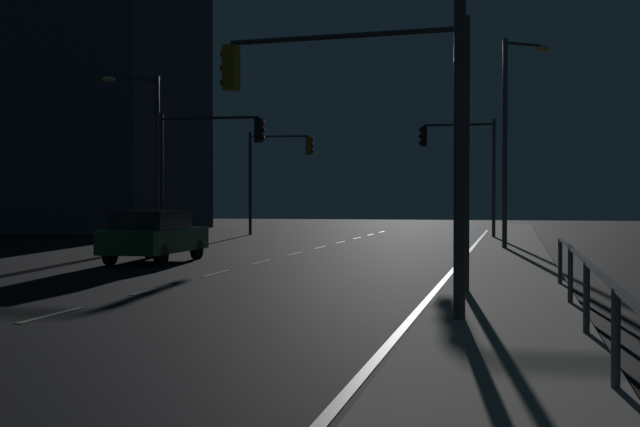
# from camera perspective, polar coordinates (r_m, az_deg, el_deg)

# --- Properties ---
(ground_plane) EXTENTS (112.00, 112.00, 0.00)m
(ground_plane) POSITION_cam_1_polar(r_m,az_deg,el_deg) (22.59, -6.53, -3.93)
(ground_plane) COLOR black
(ground_plane) RESTS_ON ground
(sidewalk_right) EXTENTS (2.47, 77.00, 0.14)m
(sidewalk_right) POSITION_cam_1_polar(r_m,az_deg,el_deg) (21.30, 12.56, -4.06)
(sidewalk_right) COLOR #9E937F
(sidewalk_right) RESTS_ON ground
(lane_markings_center) EXTENTS (0.14, 50.00, 0.01)m
(lane_markings_center) POSITION_cam_1_polar(r_m,az_deg,el_deg) (25.91, -3.94, -3.28)
(lane_markings_center) COLOR silver
(lane_markings_center) RESTS_ON ground
(lane_edge_line) EXTENTS (0.14, 53.00, 0.01)m
(lane_edge_line) POSITION_cam_1_polar(r_m,az_deg,el_deg) (26.34, 9.40, -3.22)
(lane_edge_line) COLOR silver
(lane_edge_line) RESTS_ON ground
(car) EXTENTS (1.82, 4.40, 1.57)m
(car) POSITION_cam_1_polar(r_m,az_deg,el_deg) (26.42, -11.06, -1.44)
(car) COLOR #14592D
(car) RESTS_ON ground
(traffic_light_near_right) EXTENTS (5.30, 0.72, 5.37)m
(traffic_light_near_right) POSITION_cam_1_polar(r_m,az_deg,el_deg) (17.43, 2.11, 7.77)
(traffic_light_near_right) COLOR #38383D
(traffic_light_near_right) RESTS_ON sidewalk_right
(traffic_light_overhead_east) EXTENTS (3.53, 0.44, 5.51)m
(traffic_light_overhead_east) POSITION_cam_1_polar(r_m,az_deg,el_deg) (45.35, -2.91, 3.43)
(traffic_light_overhead_east) COLOR #38383D
(traffic_light_overhead_east) RESTS_ON ground
(traffic_light_far_left) EXTENTS (3.61, 0.34, 5.54)m
(traffic_light_far_left) POSITION_cam_1_polar(r_m,az_deg,el_deg) (40.73, 9.49, 3.93)
(traffic_light_far_left) COLOR #4C4C51
(traffic_light_far_left) RESTS_ON sidewalk_right
(traffic_light_far_right) EXTENTS (4.40, 0.38, 5.41)m
(traffic_light_far_right) POSITION_cam_1_polar(r_m,az_deg,el_deg) (34.29, -7.67, 4.17)
(traffic_light_far_right) COLOR #2D3033
(traffic_light_far_right) RESTS_ON ground
(street_lamp_corner) EXTENTS (1.70, 1.26, 7.64)m
(street_lamp_corner) POSITION_cam_1_polar(r_m,az_deg,el_deg) (32.06, 12.76, 5.94)
(street_lamp_corner) COLOR #4C4C51
(street_lamp_corner) RESTS_ON sidewalk_right
(street_lamp_far_end) EXTENTS (1.70, 0.42, 7.24)m
(street_lamp_far_end) POSITION_cam_1_polar(r_m,az_deg,el_deg) (13.07, 10.49, 12.11)
(street_lamp_far_end) COLOR #38383D
(street_lamp_far_end) RESTS_ON sidewalk_right
(street_lamp_across_street) EXTENTS (1.85, 1.63, 6.89)m
(street_lamp_across_street) POSITION_cam_1_polar(r_m,az_deg,el_deg) (35.07, -11.49, 4.69)
(street_lamp_across_street) COLOR #2D3033
(street_lamp_across_street) RESTS_ON ground
(barrier_fence) EXTENTS (0.09, 17.04, 0.98)m
(barrier_fence) POSITION_cam_1_polar(r_m,az_deg,el_deg) (10.30, 18.22, -4.94)
(barrier_fence) COLOR #59595E
(barrier_fence) RESTS_ON sidewalk_right
(building_distant) EXTENTS (19.92, 12.23, 27.14)m
(building_distant) POSITION_cam_1_polar(r_m,az_deg,el_deg) (57.41, -19.01, 12.65)
(building_distant) COLOR #3D424C
(building_distant) RESTS_ON ground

